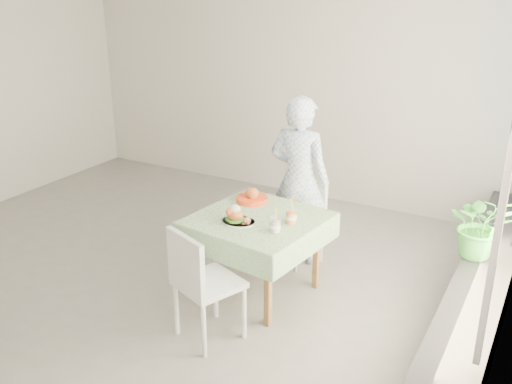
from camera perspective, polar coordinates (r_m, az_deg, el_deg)
The scene contains 12 objects.
floor at distance 5.78m, azimuth -8.21°, elevation -7.41°, with size 6.00×6.00×0.00m, color slate.
wall_back at distance 7.35m, azimuth 3.18°, elevation 10.50°, with size 6.00×0.02×2.80m, color beige.
window_ledge at distance 4.71m, azimuth 20.64°, elevation -12.24°, with size 0.40×4.80×0.50m, color black.
cafe_table at distance 5.09m, azimuth 0.22°, elevation -5.47°, with size 1.17×1.17×0.74m.
chair_far at distance 5.76m, azimuth 4.30°, elevation -4.47°, with size 0.52×0.52×0.84m.
chair_near at distance 4.58m, azimuth -4.83°, elevation -11.18°, with size 0.58×0.58×0.95m.
diner at distance 5.59m, azimuth 4.34°, elevation 1.19°, with size 0.61×0.40×1.69m, color #82A5D1.
main_dish at distance 4.86m, azimuth -1.96°, elevation -2.50°, with size 0.30×0.30×0.15m.
juice_cup_orange at distance 4.84m, azimuth 3.53°, elevation -2.44°, with size 0.10×0.10×0.28m.
juice_cup_lemonade at distance 4.68m, azimuth 1.92°, elevation -3.33°, with size 0.10×0.10×0.27m.
second_dish at distance 5.30m, azimuth -0.41°, elevation -0.55°, with size 0.29×0.29×0.14m.
potted_plant at distance 5.07m, azimuth 21.59°, elevation -3.09°, with size 0.51×0.45×0.57m, color #2C7828.
Camera 1 is at (3.17, -4.00, 2.72)m, focal length 40.00 mm.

